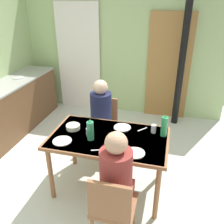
{
  "coord_description": "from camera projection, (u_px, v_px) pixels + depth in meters",
  "views": [
    {
      "loc": [
        1.04,
        -2.26,
        2.24
      ],
      "look_at": [
        0.41,
        0.19,
        1.01
      ],
      "focal_mm": 38.55,
      "sensor_mm": 36.0,
      "label": 1
    }
  ],
  "objects": [
    {
      "name": "ground_plane",
      "position": [
        78.0,
        183.0,
        3.18
      ],
      "size": [
        6.26,
        6.26,
        0.0
      ],
      "primitive_type": "plane",
      "color": "silver"
    },
    {
      "name": "cutlery_fork_near",
      "position": [
        142.0,
        129.0,
        2.95
      ],
      "size": [
        0.11,
        0.13,
        0.0
      ],
      "primitive_type": "cube",
      "rotation": [
        0.0,
        0.0,
        4.01
      ],
      "color": "silver",
      "rests_on": "dining_table"
    },
    {
      "name": "water_bottle_green_far",
      "position": [
        164.0,
        126.0,
        2.76
      ],
      "size": [
        0.08,
        0.08,
        0.28
      ],
      "color": "#2F9E5B",
      "rests_on": "dining_table"
    },
    {
      "name": "dining_table",
      "position": [
        109.0,
        143.0,
        2.83
      ],
      "size": [
        1.37,
        0.82,
        0.76
      ],
      "color": "brown",
      "rests_on": "ground_plane"
    },
    {
      "name": "dinner_plate_near_left",
      "position": [
        62.0,
        141.0,
        2.7
      ],
      "size": [
        0.21,
        0.21,
        0.01
      ],
      "primitive_type": "cylinder",
      "color": "white",
      "rests_on": "dining_table"
    },
    {
      "name": "dinner_plate_near_right",
      "position": [
        122.0,
        128.0,
        2.98
      ],
      "size": [
        0.21,
        0.21,
        0.01
      ],
      "primitive_type": "cylinder",
      "color": "white",
      "rests_on": "dining_table"
    },
    {
      "name": "chair_near_diner",
      "position": [
        112.0,
        207.0,
        2.19
      ],
      "size": [
        0.4,
        0.4,
        0.87
      ],
      "color": "brown",
      "rests_on": "ground_plane"
    },
    {
      "name": "curtain_panel",
      "position": [
        79.0,
        59.0,
        4.91
      ],
      "size": [
        0.9,
        0.03,
        2.15
      ],
      "primitive_type": "cube",
      "color": "white",
      "rests_on": "ground_plane"
    },
    {
      "name": "stove_pipe_column",
      "position": [
        182.0,
        57.0,
        4.15
      ],
      "size": [
        0.12,
        0.12,
        2.56
      ],
      "primitive_type": "cylinder",
      "color": "black",
      "rests_on": "ground_plane"
    },
    {
      "name": "cutlery_knife_near",
      "position": [
        98.0,
        150.0,
        2.55
      ],
      "size": [
        0.15,
        0.06,
        0.0
      ],
      "primitive_type": "cube",
      "rotation": [
        0.0,
        0.0,
        3.48
      ],
      "color": "silver",
      "rests_on": "dining_table"
    },
    {
      "name": "wall_back",
      "position": [
        120.0,
        50.0,
        4.72
      ],
      "size": [
        4.14,
        0.1,
        2.56
      ],
      "primitive_type": "cube",
      "color": "#A7C584",
      "rests_on": "ground_plane"
    },
    {
      "name": "chair_far_diner",
      "position": [
        104.0,
        123.0,
        3.64
      ],
      "size": [
        0.4,
        0.4,
        0.87
      ],
      "rotation": [
        0.0,
        0.0,
        3.14
      ],
      "color": "brown",
      "rests_on": "ground_plane"
    },
    {
      "name": "person_near_diner",
      "position": [
        116.0,
        173.0,
        2.19
      ],
      "size": [
        0.3,
        0.37,
        0.77
      ],
      "color": "brown",
      "rests_on": "ground_plane"
    },
    {
      "name": "dinner_plate_far_center",
      "position": [
        135.0,
        153.0,
        2.5
      ],
      "size": [
        0.21,
        0.21,
        0.01
      ],
      "primitive_type": "cylinder",
      "color": "white",
      "rests_on": "dining_table"
    },
    {
      "name": "bread_plate_sliced",
      "position": [
        118.0,
        139.0,
        2.73
      ],
      "size": [
        0.19,
        0.19,
        0.02
      ],
      "primitive_type": "cylinder",
      "color": "#DBB77A",
      "rests_on": "dining_table"
    },
    {
      "name": "kitchen_counter",
      "position": [
        11.0,
        108.0,
        4.24
      ],
      "size": [
        0.61,
        2.29,
        0.91
      ],
      "color": "brown",
      "rests_on": "ground_plane"
    },
    {
      "name": "door_wooden",
      "position": [
        168.0,
        68.0,
        4.56
      ],
      "size": [
        0.8,
        0.05,
        2.0
      ],
      "primitive_type": "cube",
      "color": "#9F723A",
      "rests_on": "ground_plane"
    },
    {
      "name": "serving_bowl_center",
      "position": [
        73.0,
        127.0,
        2.95
      ],
      "size": [
        0.17,
        0.17,
        0.05
      ],
      "primitive_type": "cylinder",
      "color": "silver",
      "rests_on": "dining_table"
    },
    {
      "name": "water_bottle_green_near",
      "position": [
        90.0,
        130.0,
        2.69
      ],
      "size": [
        0.08,
        0.08,
        0.26
      ],
      "color": "#339364",
      "rests_on": "dining_table"
    },
    {
      "name": "drinking_glass_by_near_diner",
      "position": [
        89.0,
        132.0,
        2.81
      ],
      "size": [
        0.06,
        0.06,
        0.09
      ],
      "primitive_type": "cylinder",
      "color": "silver",
      "rests_on": "dining_table"
    },
    {
      "name": "person_far_diner",
      "position": [
        101.0,
        110.0,
        3.39
      ],
      "size": [
        0.3,
        0.37,
        0.77
      ],
      "rotation": [
        0.0,
        0.0,
        3.14
      ],
      "color": "#261F44",
      "rests_on": "ground_plane"
    },
    {
      "name": "drinking_glass_by_far_diner",
      "position": [
        154.0,
        129.0,
        2.86
      ],
      "size": [
        0.06,
        0.06,
        0.1
      ],
      "primitive_type": "cylinder",
      "color": "silver",
      "rests_on": "dining_table"
    }
  ]
}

